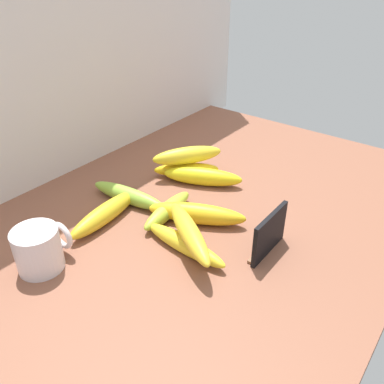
{
  "coord_description": "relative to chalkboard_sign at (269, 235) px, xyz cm",
  "views": [
    {
      "loc": [
        -57.9,
        -39.81,
        51.41
      ],
      "look_at": [
        -1.84,
        2.94,
        8.0
      ],
      "focal_mm": 37.73,
      "sensor_mm": 36.0,
      "label": 1
    }
  ],
  "objects": [
    {
      "name": "counter_top",
      "position": [
        3.69,
        15.9,
        -5.36
      ],
      "size": [
        110.0,
        76.0,
        3.0
      ],
      "primitive_type": "cube",
      "color": "brown",
      "rests_on": "ground"
    },
    {
      "name": "back_wall",
      "position": [
        3.69,
        54.9,
        28.14
      ],
      "size": [
        130.0,
        2.0,
        70.0
      ],
      "primitive_type": "cube",
      "color": "silver",
      "rests_on": "ground"
    },
    {
      "name": "chalkboard_sign",
      "position": [
        0.0,
        0.0,
        0.0
      ],
      "size": [
        11.0,
        1.8,
        8.4
      ],
      "color": "black",
      "rests_on": "counter_top"
    },
    {
      "name": "coffee_mug",
      "position": [
        -27.39,
        29.48,
        0.05
      ],
      "size": [
        9.43,
        7.93,
        7.81
      ],
      "color": "silver",
      "rests_on": "counter_top"
    },
    {
      "name": "banana_0",
      "position": [
        -11.48,
        30.84,
        -1.92
      ],
      "size": [
        19.35,
        5.75,
        3.87
      ],
      "primitive_type": "ellipsoid",
      "rotation": [
        0.0,
        0.0,
        3.24
      ],
      "color": "gold",
      "rests_on": "counter_top"
    },
    {
      "name": "banana_1",
      "position": [
        -9.15,
        12.14,
        -2.24
      ],
      "size": [
        4.3,
        18.67,
        3.23
      ],
      "primitive_type": "ellipsoid",
      "rotation": [
        0.0,
        0.0,
        1.51
      ],
      "color": "yellow",
      "rests_on": "counter_top"
    },
    {
      "name": "banana_2",
      "position": [
        12.63,
        23.93,
        -1.78
      ],
      "size": [
        11.8,
        18.53,
        4.15
      ],
      "primitive_type": "ellipsoid",
      "rotation": [
        0.0,
        0.0,
        2.02
      ],
      "color": "yellow",
      "rests_on": "counter_top"
    },
    {
      "name": "banana_3",
      "position": [
        -0.44,
        15.55,
        -1.76
      ],
      "size": [
        12.39,
        19.87,
        4.2
      ],
      "primitive_type": "ellipsoid",
      "rotation": [
        0.0,
        0.0,
        5.16
      ],
      "color": "yellow",
      "rests_on": "counter_top"
    },
    {
      "name": "banana_4",
      "position": [
        -2.6,
        21.76,
        -2.16
      ],
      "size": [
        15.81,
        5.0,
        3.39
      ],
      "primitive_type": "ellipsoid",
      "rotation": [
        0.0,
        0.0,
        0.1
      ],
      "color": "#AAC635",
      "rests_on": "counter_top"
    },
    {
      "name": "banana_5",
      "position": [
        -3.53,
        32.15,
        -2.06
      ],
      "size": [
        5.55,
        19.52,
        3.59
      ],
      "primitive_type": "ellipsoid",
      "rotation": [
        0.0,
        0.0,
        4.82
      ],
      "color": "#8DBB3B",
      "rests_on": "counter_top"
    },
    {
      "name": "banana_6",
      "position": [
        13.62,
        29.54,
        -2.19
      ],
      "size": [
        12.67,
        14.11,
        3.34
      ],
      "primitive_type": "ellipsoid",
      "rotation": [
        0.0,
        0.0,
        2.27
      ],
      "color": "yellow",
      "rests_on": "counter_top"
    },
    {
      "name": "banana_7",
      "position": [
        13.96,
        29.48,
        1.54
      ],
      "size": [
        16.13,
        13.24,
        4.11
      ],
      "primitive_type": "ellipsoid",
      "rotation": [
        0.0,
        0.0,
        2.52
      ],
      "color": "yellow",
      "rests_on": "banana_6"
    },
    {
      "name": "banana_8",
      "position": [
        -9.19,
        11.05,
        1.11
      ],
      "size": [
        13.39,
        17.73,
        3.47
      ],
      "primitive_type": "ellipsoid",
      "rotation": [
        0.0,
        0.0,
        0.98
      ],
      "color": "yellow",
      "rests_on": "banana_1"
    }
  ]
}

